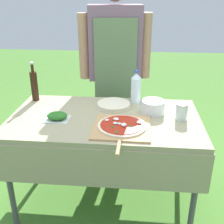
# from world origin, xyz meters

# --- Properties ---
(ground_plane) EXTENTS (12.00, 12.00, 0.00)m
(ground_plane) POSITION_xyz_m (0.00, 0.00, 0.00)
(ground_plane) COLOR #477A2D
(prep_table) EXTENTS (1.40, 0.80, 0.77)m
(prep_table) POSITION_xyz_m (0.00, 0.00, 0.69)
(prep_table) COLOR gray
(prep_table) RESTS_ON ground
(person_cook) EXTENTS (0.64, 0.26, 1.72)m
(person_cook) POSITION_xyz_m (0.02, 0.67, 1.01)
(person_cook) COLOR #4C4C51
(person_cook) RESTS_ON ground
(pizza_on_peel) EXTENTS (0.39, 0.54, 0.05)m
(pizza_on_peel) POSITION_xyz_m (0.14, -0.18, 0.78)
(pizza_on_peel) COLOR tan
(pizza_on_peel) RESTS_ON prep_table
(oil_bottle) EXTENTS (0.06, 0.06, 0.32)m
(oil_bottle) POSITION_xyz_m (-0.61, 0.28, 0.90)
(oil_bottle) COLOR black
(oil_bottle) RESTS_ON prep_table
(water_bottle) EXTENTS (0.08, 0.08, 0.27)m
(water_bottle) POSITION_xyz_m (0.22, 0.29, 0.90)
(water_bottle) COLOR silver
(water_bottle) RESTS_ON prep_table
(herb_container) EXTENTS (0.17, 0.14, 0.05)m
(herb_container) POSITION_xyz_m (-0.33, -0.08, 0.80)
(herb_container) COLOR silver
(herb_container) RESTS_ON prep_table
(mixing_tub) EXTENTS (0.17, 0.17, 0.10)m
(mixing_tub) POSITION_xyz_m (0.35, 0.10, 0.82)
(mixing_tub) COLOR silver
(mixing_tub) RESTS_ON prep_table
(plate_stack) EXTENTS (0.26, 0.26, 0.03)m
(plate_stack) POSITION_xyz_m (0.05, 0.19, 0.79)
(plate_stack) COLOR beige
(plate_stack) RESTS_ON prep_table
(sauce_jar) EXTENTS (0.08, 0.08, 0.12)m
(sauce_jar) POSITION_xyz_m (0.55, 0.01, 0.82)
(sauce_jar) COLOR silver
(sauce_jar) RESTS_ON prep_table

